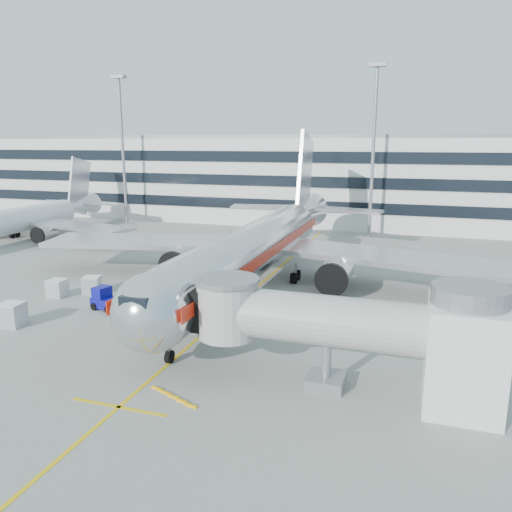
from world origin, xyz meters
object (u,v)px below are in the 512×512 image
(cargo_container_right, at_px, (92,285))
(cargo_container_left, at_px, (57,288))
(baggage_tug, at_px, (105,300))
(belt_loader, at_px, (153,319))
(main_jet, at_px, (260,245))
(ramp_worker, at_px, (138,317))
(cargo_container_front, at_px, (12,315))

(cargo_container_right, bearing_deg, cargo_container_left, -142.54)
(baggage_tug, bearing_deg, belt_loader, -22.69)
(main_jet, xyz_separation_m, ramp_worker, (-5.27, -14.90, -3.21))
(main_jet, bearing_deg, cargo_container_left, -149.94)
(ramp_worker, bearing_deg, main_jet, 9.72)
(cargo_container_right, bearing_deg, baggage_tug, -42.01)
(cargo_container_right, relative_size, cargo_container_front, 0.99)
(cargo_container_right, bearing_deg, main_jet, 28.66)
(cargo_container_right, distance_m, cargo_container_front, 9.52)
(main_jet, relative_size, cargo_container_right, 25.80)
(baggage_tug, xyz_separation_m, cargo_container_right, (-4.04, 3.64, -0.03))
(ramp_worker, bearing_deg, cargo_container_right, 82.56)
(main_jet, distance_m, ramp_worker, 16.13)
(baggage_tug, xyz_separation_m, cargo_container_front, (-4.69, -5.86, 0.08))
(baggage_tug, bearing_deg, main_jet, 47.73)
(baggage_tug, distance_m, ramp_worker, 6.23)
(baggage_tug, relative_size, cargo_container_right, 1.48)
(main_jet, height_order, cargo_container_left, main_jet)
(cargo_container_front, distance_m, ramp_worker, 10.30)
(baggage_tug, xyz_separation_m, ramp_worker, (5.29, -3.29, 0.16))
(baggage_tug, height_order, cargo_container_left, baggage_tug)
(belt_loader, bearing_deg, baggage_tug, 157.31)
(belt_loader, relative_size, ramp_worker, 2.42)
(cargo_container_left, bearing_deg, cargo_container_front, -76.19)
(main_jet, distance_m, cargo_container_right, 16.97)
(belt_loader, bearing_deg, main_jet, 72.69)
(cargo_container_right, xyz_separation_m, ramp_worker, (9.32, -6.93, 0.19))
(belt_loader, height_order, ramp_worker, belt_loader)
(belt_loader, height_order, baggage_tug, belt_loader)
(cargo_container_front, bearing_deg, cargo_container_right, 86.08)
(baggage_tug, bearing_deg, cargo_container_right, 137.99)
(ramp_worker, bearing_deg, cargo_container_front, 133.60)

